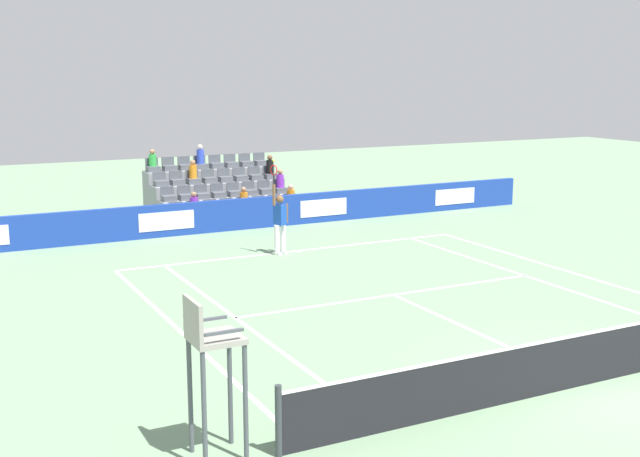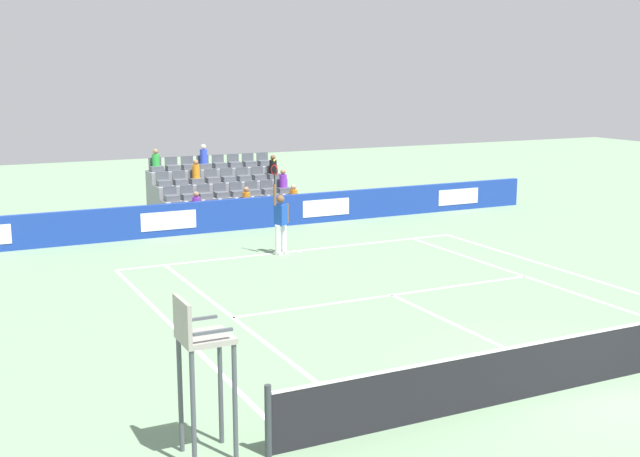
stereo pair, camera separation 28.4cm
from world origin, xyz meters
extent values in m
plane|color=gray|center=(0.00, 0.00, 0.00)|extent=(80.00, 80.00, 0.00)
cube|color=white|center=(0.00, -11.89, 0.00)|extent=(10.97, 0.10, 0.01)
cube|color=white|center=(0.00, -6.40, 0.00)|extent=(8.23, 0.10, 0.01)
cube|color=white|center=(0.00, -3.20, 0.00)|extent=(0.10, 6.40, 0.01)
cube|color=white|center=(4.12, -5.95, 0.00)|extent=(0.10, 11.89, 0.01)
cube|color=white|center=(-4.12, -5.95, 0.00)|extent=(0.10, 11.89, 0.01)
cube|color=white|center=(5.49, -5.95, 0.00)|extent=(0.10, 11.89, 0.01)
cube|color=white|center=(-5.49, -5.95, 0.00)|extent=(0.10, 11.89, 0.01)
cube|color=white|center=(0.00, -11.79, 0.00)|extent=(0.10, 0.20, 0.01)
cube|color=#193899|center=(0.00, -15.82, 0.54)|extent=(23.17, 0.20, 1.08)
cube|color=white|center=(-8.69, -15.71, 0.54)|extent=(1.85, 0.01, 0.60)
cube|color=white|center=(-2.90, -15.71, 0.54)|extent=(1.85, 0.01, 0.60)
cube|color=white|center=(2.90, -15.71, 0.54)|extent=(1.85, 0.01, 0.60)
cylinder|color=#33383D|center=(5.94, 0.00, 0.54)|extent=(0.10, 0.10, 1.07)
cube|color=black|center=(0.00, 0.00, 0.46)|extent=(11.77, 0.02, 0.92)
cube|color=white|center=(0.00, 0.00, 0.94)|extent=(11.77, 0.04, 0.04)
cylinder|color=white|center=(0.51, -11.76, 0.45)|extent=(0.16, 0.16, 0.90)
cylinder|color=white|center=(0.74, -11.69, 0.45)|extent=(0.16, 0.16, 0.90)
cube|color=white|center=(0.51, -11.76, 0.04)|extent=(0.19, 0.28, 0.08)
cube|color=white|center=(0.74, -11.69, 0.04)|extent=(0.19, 0.28, 0.08)
cube|color=#1947B2|center=(0.62, -11.73, 1.20)|extent=(0.32, 0.41, 0.60)
sphere|color=brown|center=(0.62, -11.73, 1.66)|extent=(0.24, 0.24, 0.24)
cylinder|color=brown|center=(0.83, -11.66, 1.81)|extent=(0.09, 0.09, 0.62)
cylinder|color=brown|center=(0.40, -11.74, 1.22)|extent=(0.09, 0.09, 0.56)
cylinder|color=black|center=(0.83, -11.66, 2.26)|extent=(0.04, 0.04, 0.28)
torus|color=red|center=(0.83, -11.66, 2.54)|extent=(0.12, 0.31, 0.31)
sphere|color=#D1E533|center=(0.83, -11.66, 2.82)|extent=(0.07, 0.07, 0.07)
cylinder|color=#474C54|center=(6.39, -0.70, 0.85)|extent=(0.07, 0.07, 1.71)
cylinder|color=#474C54|center=(6.39, -0.10, 0.85)|extent=(0.07, 0.07, 1.71)
cylinder|color=#474C54|center=(6.99, -0.70, 0.85)|extent=(0.07, 0.07, 1.71)
cylinder|color=#474C54|center=(6.99, -0.10, 0.85)|extent=(0.07, 0.07, 1.71)
cube|color=gray|center=(6.69, -0.40, 1.75)|extent=(0.70, 0.70, 0.08)
cube|color=gray|center=(7.01, -0.40, 2.06)|extent=(0.06, 0.70, 0.55)
cube|color=#474C54|center=(6.69, -0.72, 1.93)|extent=(0.56, 0.05, 0.04)
cube|color=#474C54|center=(6.69, -0.08, 1.93)|extent=(0.56, 0.05, 0.04)
cube|color=gray|center=(0.00, -16.90, 0.21)|extent=(4.96, 0.95, 0.42)
cube|color=#545960|center=(-2.17, -16.90, 0.52)|extent=(0.48, 0.44, 0.20)
cube|color=#545960|center=(-2.17, -17.10, 0.77)|extent=(0.48, 0.04, 0.30)
cube|color=#545960|center=(-1.55, -16.90, 0.52)|extent=(0.48, 0.44, 0.20)
cube|color=#545960|center=(-1.55, -17.10, 0.77)|extent=(0.48, 0.04, 0.30)
cube|color=#545960|center=(-0.93, -16.90, 0.52)|extent=(0.48, 0.44, 0.20)
cube|color=#545960|center=(-0.93, -17.10, 0.77)|extent=(0.48, 0.04, 0.30)
cube|color=#545960|center=(-0.31, -16.90, 0.52)|extent=(0.48, 0.44, 0.20)
cube|color=#545960|center=(-0.31, -17.10, 0.77)|extent=(0.48, 0.04, 0.30)
cube|color=#545960|center=(0.31, -16.90, 0.52)|extent=(0.48, 0.44, 0.20)
cube|color=#545960|center=(0.31, -17.10, 0.77)|extent=(0.48, 0.04, 0.30)
cube|color=#545960|center=(0.93, -16.90, 0.52)|extent=(0.48, 0.44, 0.20)
cube|color=#545960|center=(0.93, -17.10, 0.77)|extent=(0.48, 0.04, 0.30)
cube|color=#545960|center=(1.55, -16.90, 0.52)|extent=(0.48, 0.44, 0.20)
cube|color=#545960|center=(1.55, -17.10, 0.77)|extent=(0.48, 0.04, 0.30)
cube|color=#545960|center=(2.17, -16.90, 0.52)|extent=(0.48, 0.44, 0.20)
cube|color=#545960|center=(2.17, -17.10, 0.77)|extent=(0.48, 0.04, 0.30)
cube|color=gray|center=(0.00, -17.85, 0.42)|extent=(4.96, 0.95, 0.84)
cube|color=#545960|center=(-2.17, -17.85, 0.94)|extent=(0.48, 0.44, 0.20)
cube|color=#545960|center=(-2.17, -18.05, 1.19)|extent=(0.48, 0.04, 0.30)
cube|color=#545960|center=(-1.55, -17.85, 0.94)|extent=(0.48, 0.44, 0.20)
cube|color=#545960|center=(-1.55, -18.05, 1.19)|extent=(0.48, 0.04, 0.30)
cube|color=#545960|center=(-0.93, -17.85, 0.94)|extent=(0.48, 0.44, 0.20)
cube|color=#545960|center=(-0.93, -18.05, 1.19)|extent=(0.48, 0.04, 0.30)
cube|color=#545960|center=(-0.31, -17.85, 0.94)|extent=(0.48, 0.44, 0.20)
cube|color=#545960|center=(-0.31, -18.05, 1.19)|extent=(0.48, 0.04, 0.30)
cube|color=#545960|center=(0.31, -17.85, 0.94)|extent=(0.48, 0.44, 0.20)
cube|color=#545960|center=(0.31, -18.05, 1.19)|extent=(0.48, 0.04, 0.30)
cube|color=#545960|center=(0.93, -17.85, 0.94)|extent=(0.48, 0.44, 0.20)
cube|color=#545960|center=(0.93, -18.05, 1.19)|extent=(0.48, 0.04, 0.30)
cube|color=#545960|center=(1.55, -17.85, 0.94)|extent=(0.48, 0.44, 0.20)
cube|color=#545960|center=(1.55, -18.05, 1.19)|extent=(0.48, 0.04, 0.30)
cube|color=#545960|center=(2.17, -17.85, 0.94)|extent=(0.48, 0.44, 0.20)
cube|color=#545960|center=(2.17, -18.05, 1.19)|extent=(0.48, 0.04, 0.30)
cube|color=gray|center=(0.00, -18.80, 0.63)|extent=(4.96, 0.95, 1.26)
cube|color=#545960|center=(-2.17, -18.80, 1.36)|extent=(0.48, 0.44, 0.20)
cube|color=#545960|center=(-2.17, -19.00, 1.61)|extent=(0.48, 0.04, 0.30)
cube|color=#545960|center=(-1.55, -18.80, 1.36)|extent=(0.48, 0.44, 0.20)
cube|color=#545960|center=(-1.55, -19.00, 1.61)|extent=(0.48, 0.04, 0.30)
cube|color=#545960|center=(-0.93, -18.80, 1.36)|extent=(0.48, 0.44, 0.20)
cube|color=#545960|center=(-0.93, -19.00, 1.61)|extent=(0.48, 0.04, 0.30)
cube|color=#545960|center=(-0.31, -18.80, 1.36)|extent=(0.48, 0.44, 0.20)
cube|color=#545960|center=(-0.31, -19.00, 1.61)|extent=(0.48, 0.04, 0.30)
cube|color=#545960|center=(0.31, -18.80, 1.36)|extent=(0.48, 0.44, 0.20)
cube|color=#545960|center=(0.31, -19.00, 1.61)|extent=(0.48, 0.04, 0.30)
cube|color=#545960|center=(0.93, -18.80, 1.36)|extent=(0.48, 0.44, 0.20)
cube|color=#545960|center=(0.93, -19.00, 1.61)|extent=(0.48, 0.04, 0.30)
cube|color=#545960|center=(1.55, -18.80, 1.36)|extent=(0.48, 0.44, 0.20)
cube|color=#545960|center=(1.55, -19.00, 1.61)|extent=(0.48, 0.04, 0.30)
cube|color=#545960|center=(2.17, -18.80, 1.36)|extent=(0.48, 0.44, 0.20)
cube|color=#545960|center=(2.17, -19.00, 1.61)|extent=(0.48, 0.04, 0.30)
cube|color=gray|center=(0.00, -19.75, 0.84)|extent=(4.96, 0.95, 1.68)
cube|color=#545960|center=(-2.17, -19.75, 1.78)|extent=(0.48, 0.44, 0.20)
cube|color=#545960|center=(-2.17, -19.95, 2.03)|extent=(0.48, 0.04, 0.30)
cube|color=#545960|center=(-1.55, -19.75, 1.78)|extent=(0.48, 0.44, 0.20)
cube|color=#545960|center=(-1.55, -19.95, 2.03)|extent=(0.48, 0.04, 0.30)
cube|color=#545960|center=(-0.93, -19.75, 1.78)|extent=(0.48, 0.44, 0.20)
cube|color=#545960|center=(-0.93, -19.95, 2.03)|extent=(0.48, 0.04, 0.30)
cube|color=#545960|center=(-0.31, -19.75, 1.78)|extent=(0.48, 0.44, 0.20)
cube|color=#545960|center=(-0.31, -19.95, 2.03)|extent=(0.48, 0.04, 0.30)
cube|color=#545960|center=(0.31, -19.75, 1.78)|extent=(0.48, 0.44, 0.20)
cube|color=#545960|center=(0.31, -19.95, 2.03)|extent=(0.48, 0.04, 0.30)
cube|color=#545960|center=(0.93, -19.75, 1.78)|extent=(0.48, 0.44, 0.20)
cube|color=#545960|center=(0.93, -19.95, 2.03)|extent=(0.48, 0.04, 0.30)
cube|color=#545960|center=(1.55, -19.75, 1.78)|extent=(0.48, 0.44, 0.20)
cube|color=#545960|center=(1.55, -19.95, 2.03)|extent=(0.48, 0.04, 0.30)
cube|color=#545960|center=(2.17, -19.75, 1.78)|extent=(0.48, 0.44, 0.20)
cube|color=#545960|center=(2.17, -19.95, 2.03)|extent=(0.48, 0.04, 0.30)
cylinder|color=orange|center=(-2.17, -16.95, 0.85)|extent=(0.28, 0.28, 0.46)
sphere|color=#D3A884|center=(-2.17, -16.95, 1.18)|extent=(0.20, 0.20, 0.20)
cylinder|color=purple|center=(1.55, -16.95, 0.84)|extent=(0.28, 0.28, 0.43)
sphere|color=#9E7251|center=(1.55, -16.95, 1.15)|extent=(0.20, 0.20, 0.20)
cylinder|color=black|center=(-2.17, -18.85, 1.72)|extent=(0.28, 0.28, 0.52)
sphere|color=brown|center=(-2.17, -18.85, 2.08)|extent=(0.20, 0.20, 0.20)
cylinder|color=blue|center=(0.31, -19.80, 2.15)|extent=(0.28, 0.28, 0.54)
sphere|color=beige|center=(0.31, -19.80, 2.52)|extent=(0.20, 0.20, 0.20)
cylinder|color=green|center=(2.17, -19.80, 2.10)|extent=(0.28, 0.28, 0.44)
sphere|color=#9E7251|center=(2.17, -19.80, 2.42)|extent=(0.20, 0.20, 0.20)
cylinder|color=orange|center=(0.93, -18.85, 1.71)|extent=(0.28, 0.28, 0.49)
sphere|color=#9E7251|center=(0.93, -18.85, 2.05)|extent=(0.20, 0.20, 0.20)
cylinder|color=orange|center=(-0.31, -16.95, 0.86)|extent=(0.28, 0.28, 0.48)
sphere|color=#9E7251|center=(-0.31, -16.95, 1.20)|extent=(0.20, 0.20, 0.20)
cylinder|color=purple|center=(-2.17, -17.90, 1.28)|extent=(0.28, 0.28, 0.49)
sphere|color=#9E7251|center=(-2.17, -17.90, 1.63)|extent=(0.20, 0.20, 0.20)
sphere|color=#D1E533|center=(-0.19, -1.32, 0.03)|extent=(0.07, 0.07, 0.07)
camera|label=1|loc=(10.24, 9.70, 5.37)|focal=45.33mm
camera|label=2|loc=(9.98, 9.83, 5.37)|focal=45.33mm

